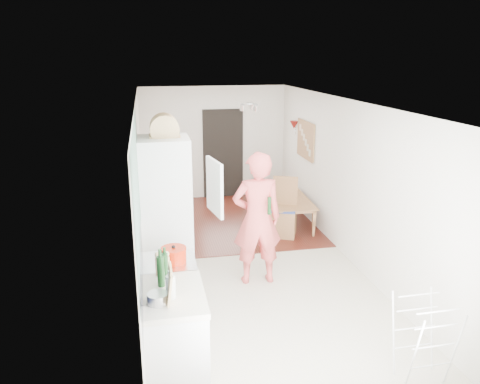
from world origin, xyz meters
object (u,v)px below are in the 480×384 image
object	(u,v)px
drying_rack	(423,341)
stool	(264,216)
person	(257,207)
dining_table	(287,214)
dining_chair	(284,208)

from	to	relation	value
drying_rack	stool	bearing A→B (deg)	95.58
person	drying_rack	xyz separation A→B (m)	(1.13, -2.40, -0.68)
drying_rack	dining_table	bearing A→B (deg)	89.68
person	drying_rack	size ratio (longest dim) A/B	2.55
stool	dining_table	bearing A→B (deg)	3.18
dining_chair	drying_rack	xyz separation A→B (m)	(0.25, -4.01, -0.09)
dining_chair	stool	size ratio (longest dim) A/B	2.33
person	dining_table	world-z (taller)	person
stool	drying_rack	distance (m)	4.54
dining_chair	drying_rack	bearing A→B (deg)	-63.41
stool	person	bearing A→B (deg)	-107.02
dining_table	drying_rack	xyz separation A→B (m)	(0.01, -4.54, 0.22)
dining_chair	stool	bearing A→B (deg)	137.60
person	dining_chair	size ratio (longest dim) A/B	2.14
person	dining_table	bearing A→B (deg)	-116.08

